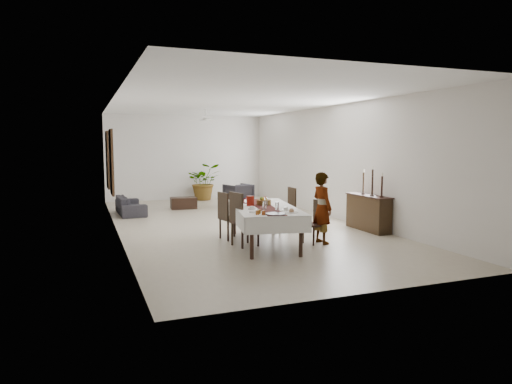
% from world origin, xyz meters
% --- Properties ---
extents(floor, '(6.00, 12.00, 0.00)m').
position_xyz_m(floor, '(0.00, 0.00, 0.00)').
color(floor, '#B0A48C').
rests_on(floor, ground).
extents(ceiling, '(6.00, 12.00, 0.02)m').
position_xyz_m(ceiling, '(0.00, 0.00, 3.20)').
color(ceiling, white).
rests_on(ceiling, wall_back).
extents(wall_back, '(6.00, 0.02, 3.20)m').
position_xyz_m(wall_back, '(0.00, 6.00, 1.60)').
color(wall_back, silver).
rests_on(wall_back, floor).
extents(wall_front, '(6.00, 0.02, 3.20)m').
position_xyz_m(wall_front, '(0.00, -6.00, 1.60)').
color(wall_front, silver).
rests_on(wall_front, floor).
extents(wall_left, '(0.02, 12.00, 3.20)m').
position_xyz_m(wall_left, '(-3.00, 0.00, 1.60)').
color(wall_left, silver).
rests_on(wall_left, floor).
extents(wall_right, '(0.02, 12.00, 3.20)m').
position_xyz_m(wall_right, '(3.00, 0.00, 1.60)').
color(wall_right, silver).
rests_on(wall_right, floor).
extents(dining_table_top, '(1.51, 2.69, 0.05)m').
position_xyz_m(dining_table_top, '(-0.20, -2.51, 0.77)').
color(dining_table_top, black).
rests_on(dining_table_top, table_leg_fl).
extents(table_leg_fl, '(0.09, 0.09, 0.74)m').
position_xyz_m(table_leg_fl, '(-0.88, -3.61, 0.37)').
color(table_leg_fl, black).
rests_on(table_leg_fl, floor).
extents(table_leg_fr, '(0.09, 0.09, 0.74)m').
position_xyz_m(table_leg_fr, '(0.04, -3.78, 0.37)').
color(table_leg_fr, black).
rests_on(table_leg_fr, floor).
extents(table_leg_bl, '(0.09, 0.09, 0.74)m').
position_xyz_m(table_leg_bl, '(-0.44, -1.24, 0.37)').
color(table_leg_bl, black).
rests_on(table_leg_bl, floor).
extents(table_leg_br, '(0.09, 0.09, 0.74)m').
position_xyz_m(table_leg_br, '(0.48, -1.41, 0.37)').
color(table_leg_br, black).
rests_on(table_leg_br, floor).
extents(tablecloth_top, '(1.73, 2.91, 0.01)m').
position_xyz_m(tablecloth_top, '(-0.20, -2.51, 0.80)').
color(tablecloth_top, white).
rests_on(tablecloth_top, dining_table_top).
extents(tablecloth_drape_left, '(0.51, 2.68, 0.32)m').
position_xyz_m(tablecloth_drape_left, '(-0.81, -2.39, 0.65)').
color(tablecloth_drape_left, silver).
rests_on(tablecloth_drape_left, dining_table_top).
extents(tablecloth_drape_right, '(0.51, 2.68, 0.32)m').
position_xyz_m(tablecloth_drape_right, '(0.41, -2.62, 0.65)').
color(tablecloth_drape_right, silver).
rests_on(tablecloth_drape_right, dining_table_top).
extents(tablecloth_drape_near, '(1.23, 0.24, 0.32)m').
position_xyz_m(tablecloth_drape_near, '(-0.45, -3.84, 0.65)').
color(tablecloth_drape_near, white).
rests_on(tablecloth_drape_near, dining_table_top).
extents(tablecloth_drape_far, '(1.23, 0.24, 0.32)m').
position_xyz_m(tablecloth_drape_far, '(0.05, -1.17, 0.65)').
color(tablecloth_drape_far, white).
rests_on(tablecloth_drape_far, dining_table_top).
extents(table_runner, '(0.85, 2.67, 0.00)m').
position_xyz_m(table_runner, '(-0.20, -2.51, 0.81)').
color(table_runner, '#551C18').
rests_on(table_runner, tablecloth_top).
extents(red_pitcher, '(0.19, 0.19, 0.21)m').
position_xyz_m(red_pitcher, '(-0.43, -2.30, 0.91)').
color(red_pitcher, maroon).
rests_on(red_pitcher, tablecloth_top).
extents(pitcher_handle, '(0.13, 0.04, 0.13)m').
position_xyz_m(pitcher_handle, '(-0.52, -2.29, 0.91)').
color(pitcher_handle, maroon).
rests_on(pitcher_handle, red_pitcher).
extents(wine_glass_near, '(0.07, 0.07, 0.18)m').
position_xyz_m(wine_glass_near, '(-0.20, -3.21, 0.90)').
color(wine_glass_near, white).
rests_on(wine_glass_near, tablecloth_top).
extents(wine_glass_mid, '(0.07, 0.07, 0.18)m').
position_xyz_m(wine_glass_mid, '(-0.41, -3.06, 0.90)').
color(wine_glass_mid, silver).
rests_on(wine_glass_mid, tablecloth_top).
extents(wine_glass_far, '(0.07, 0.07, 0.18)m').
position_xyz_m(wine_glass_far, '(-0.14, -2.47, 0.90)').
color(wine_glass_far, white).
rests_on(wine_glass_far, tablecloth_top).
extents(teacup_right, '(0.10, 0.10, 0.06)m').
position_xyz_m(teacup_right, '(-0.00, -3.19, 0.84)').
color(teacup_right, white).
rests_on(teacup_right, saucer_right).
extents(saucer_right, '(0.16, 0.16, 0.01)m').
position_xyz_m(saucer_right, '(-0.00, -3.19, 0.81)').
color(saucer_right, white).
rests_on(saucer_right, tablecloth_top).
extents(teacup_left, '(0.10, 0.10, 0.06)m').
position_xyz_m(teacup_left, '(-0.58, -2.81, 0.84)').
color(teacup_left, white).
rests_on(teacup_left, saucer_left).
extents(saucer_left, '(0.16, 0.16, 0.01)m').
position_xyz_m(saucer_left, '(-0.58, -2.81, 0.81)').
color(saucer_left, silver).
rests_on(saucer_left, tablecloth_top).
extents(plate_near_right, '(0.25, 0.25, 0.02)m').
position_xyz_m(plate_near_right, '(-0.03, -3.51, 0.81)').
color(plate_near_right, white).
rests_on(plate_near_right, tablecloth_top).
extents(bread_near_right, '(0.10, 0.10, 0.10)m').
position_xyz_m(bread_near_right, '(-0.03, -3.51, 0.84)').
color(bread_near_right, '#B07D55').
rests_on(bread_near_right, plate_near_right).
extents(plate_near_left, '(0.25, 0.25, 0.02)m').
position_xyz_m(plate_near_left, '(-0.66, -3.23, 0.81)').
color(plate_near_left, silver).
rests_on(plate_near_left, tablecloth_top).
extents(plate_far_left, '(0.25, 0.25, 0.02)m').
position_xyz_m(plate_far_left, '(-0.43, -1.87, 0.81)').
color(plate_far_left, silver).
rests_on(plate_far_left, tablecloth_top).
extents(serving_tray, '(0.38, 0.38, 0.02)m').
position_xyz_m(serving_tray, '(-0.40, -3.60, 0.82)').
color(serving_tray, '#434449').
rests_on(serving_tray, tablecloth_top).
extents(jam_jar_a, '(0.07, 0.07, 0.08)m').
position_xyz_m(jam_jar_a, '(-0.64, -3.59, 0.84)').
color(jam_jar_a, brown).
rests_on(jam_jar_a, tablecloth_top).
extents(jam_jar_b, '(0.07, 0.07, 0.08)m').
position_xyz_m(jam_jar_b, '(-0.73, -3.51, 0.84)').
color(jam_jar_b, brown).
rests_on(jam_jar_b, tablecloth_top).
extents(jam_jar_c, '(0.07, 0.07, 0.08)m').
position_xyz_m(jam_jar_c, '(-0.66, -3.41, 0.84)').
color(jam_jar_c, brown).
rests_on(jam_jar_c, tablecloth_top).
extents(fruit_basket, '(0.32, 0.32, 0.11)m').
position_xyz_m(fruit_basket, '(-0.10, -2.26, 0.86)').
color(fruit_basket, brown).
rests_on(fruit_basket, tablecloth_top).
extents(fruit_red, '(0.10, 0.10, 0.10)m').
position_xyz_m(fruit_red, '(-0.06, -2.24, 0.94)').
color(fruit_red, '#A01016').
rests_on(fruit_red, fruit_basket).
extents(fruit_green, '(0.08, 0.08, 0.08)m').
position_xyz_m(fruit_green, '(-0.13, -2.22, 0.94)').
color(fruit_green, olive).
rests_on(fruit_green, fruit_basket).
extents(fruit_yellow, '(0.09, 0.09, 0.09)m').
position_xyz_m(fruit_yellow, '(-0.11, -2.31, 0.94)').
color(fruit_yellow, gold).
rests_on(fruit_yellow, fruit_basket).
extents(chair_right_near_seat, '(0.48, 0.48, 0.04)m').
position_xyz_m(chair_right_near_seat, '(0.82, -2.82, 0.41)').
color(chair_right_near_seat, black).
rests_on(chair_right_near_seat, chair_right_near_leg_fl).
extents(chair_right_near_leg_fl, '(0.05, 0.05, 0.38)m').
position_xyz_m(chair_right_near_leg_fl, '(1.02, -2.93, 0.19)').
color(chair_right_near_leg_fl, black).
rests_on(chair_right_near_leg_fl, floor).
extents(chair_right_near_leg_fr, '(0.05, 0.05, 0.38)m').
position_xyz_m(chair_right_near_leg_fr, '(0.93, -2.63, 0.19)').
color(chair_right_near_leg_fr, black).
rests_on(chair_right_near_leg_fr, floor).
extents(chair_right_near_leg_bl, '(0.05, 0.05, 0.38)m').
position_xyz_m(chair_right_near_leg_bl, '(0.71, -3.02, 0.19)').
color(chair_right_near_leg_bl, black).
rests_on(chair_right_near_leg_bl, floor).
extents(chair_right_near_leg_br, '(0.05, 0.05, 0.38)m').
position_xyz_m(chair_right_near_leg_br, '(0.62, -2.71, 0.19)').
color(chair_right_near_leg_br, black).
rests_on(chair_right_near_leg_br, floor).
extents(chair_right_near_back, '(0.14, 0.38, 0.49)m').
position_xyz_m(chair_right_near_back, '(0.99, -2.77, 0.67)').
color(chair_right_near_back, black).
rests_on(chair_right_near_back, chair_right_near_seat).
extents(chair_right_far_seat, '(0.47, 0.47, 0.05)m').
position_xyz_m(chair_right_far_seat, '(0.80, -1.33, 0.47)').
color(chair_right_far_seat, black).
rests_on(chair_right_far_seat, chair_right_far_leg_fl).
extents(chair_right_far_leg_fl, '(0.05, 0.05, 0.44)m').
position_xyz_m(chair_right_far_leg_fl, '(0.98, -1.52, 0.22)').
color(chair_right_far_leg_fl, black).
rests_on(chair_right_far_leg_fl, floor).
extents(chair_right_far_leg_fr, '(0.05, 0.05, 0.44)m').
position_xyz_m(chair_right_far_leg_fr, '(0.99, -1.16, 0.22)').
color(chair_right_far_leg_fr, black).
rests_on(chair_right_far_leg_fr, floor).
extents(chair_right_far_leg_bl, '(0.05, 0.05, 0.44)m').
position_xyz_m(chair_right_far_leg_bl, '(0.61, -1.51, 0.22)').
color(chair_right_far_leg_bl, black).
rests_on(chair_right_far_leg_bl, floor).
extents(chair_right_far_leg_br, '(0.05, 0.05, 0.44)m').
position_xyz_m(chair_right_far_leg_br, '(0.63, -1.14, 0.22)').
color(chair_right_far_leg_br, black).
rests_on(chair_right_far_leg_br, floor).
extents(chair_right_far_back, '(0.06, 0.45, 0.57)m').
position_xyz_m(chair_right_far_back, '(1.00, -1.34, 0.78)').
color(chair_right_far_back, black).
rests_on(chair_right_far_back, chair_right_far_seat).
extents(chair_left_near_seat, '(0.58, 0.58, 0.05)m').
position_xyz_m(chair_left_near_seat, '(-0.62, -2.52, 0.50)').
color(chair_left_near_seat, black).
rests_on(chair_left_near_seat, chair_left_near_leg_fl).
extents(chair_left_near_leg_fl, '(0.06, 0.06, 0.47)m').
position_xyz_m(chair_left_near_leg_fl, '(-0.86, -2.37, 0.24)').
color(chair_left_near_leg_fl, black).
rests_on(chair_left_near_leg_fl, floor).
extents(chair_left_near_leg_fr, '(0.06, 0.06, 0.47)m').
position_xyz_m(chair_left_near_leg_fr, '(-0.76, -2.75, 0.24)').
color(chair_left_near_leg_fr, black).
rests_on(chair_left_near_leg_fr, floor).
extents(chair_left_near_leg_bl, '(0.06, 0.06, 0.47)m').
position_xyz_m(chair_left_near_leg_bl, '(-0.48, -2.28, 0.24)').
color(chair_left_near_leg_bl, black).
rests_on(chair_left_near_leg_bl, floor).
extents(chair_left_near_leg_br, '(0.06, 0.06, 0.47)m').
position_xyz_m(chair_left_near_leg_br, '(-0.38, -2.66, 0.24)').
color(chair_left_near_leg_br, black).
rests_on(chair_left_near_leg_br, floor).
extents(chair_left_near_back, '(0.16, 0.47, 0.61)m').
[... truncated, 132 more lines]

